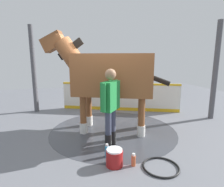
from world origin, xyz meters
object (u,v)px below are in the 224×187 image
horse (109,75)px  wash_bucket (114,157)px  handler (111,103)px  hose_coil (161,167)px  bottle_shampoo (107,151)px  bottle_spray (133,160)px

horse → wash_bucket: (1.64, -0.35, -1.33)m
horse → wash_bucket: horse is taller
handler → hose_coil: 1.52m
horse → wash_bucket: 2.14m
handler → bottle_shampoo: bearing=-74.7°
bottle_shampoo → wash_bucket: bearing=9.5°
horse → handler: 1.09m
wash_bucket → bottle_spray: 0.35m
wash_bucket → handler: bearing=169.7°
horse → handler: (0.94, -0.22, -0.51)m
horse → hose_coil: bearing=126.1°
handler → bottle_shampoo: handler is taller
bottle_shampoo → hose_coil: bottle_shampoo is taller
handler → bottle_shampoo: 0.95m
hose_coil → bottle_spray: bearing=-113.9°
horse → handler: horse is taller
wash_bucket → bottle_spray: (0.10, 0.33, -0.05)m
horse → bottle_shampoo: size_ratio=11.37×
wash_bucket → bottle_spray: wash_bucket is taller
bottle_shampoo → handler: bearing=154.2°
handler → bottle_spray: 1.20m
bottle_spray → horse: bearing=179.2°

